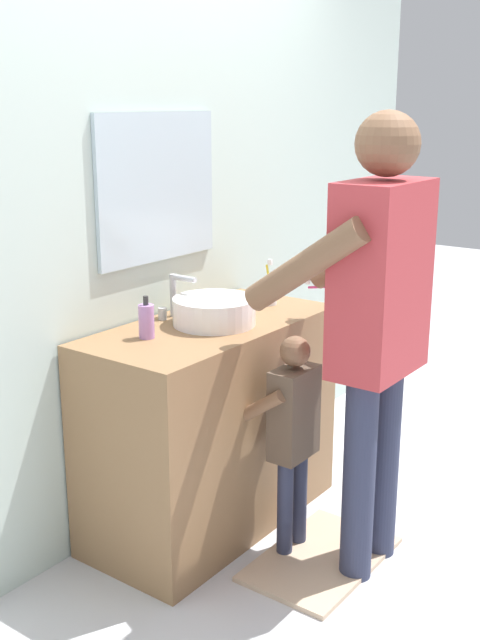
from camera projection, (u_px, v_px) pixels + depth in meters
ground_plane at (269, 541)px, 3.26m from camera, size 14.00×14.00×0.00m
back_wall at (149, 204)px, 3.25m from camera, size 4.40×0.10×2.70m
vanity_cabinet at (211, 425)px, 3.31m from camera, size 1.14×0.54×0.89m
sink_basin at (214, 311)px, 3.16m from camera, size 0.34×0.34×0.11m
faucet at (175, 298)px, 3.28m from camera, size 0.18×0.14×0.18m
toothbrush_cup at (269, 293)px, 3.48m from camera, size 0.07×0.07×0.21m
soap_bottle at (146, 321)px, 2.98m from camera, size 0.06×0.06×0.17m
bath_mat at (321, 559)px, 3.11m from camera, size 0.64×0.40×0.02m
child_toddler at (292, 426)px, 3.06m from camera, size 0.28×0.28×0.91m
adult_parent at (375, 308)px, 2.84m from camera, size 0.54×0.57×1.74m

